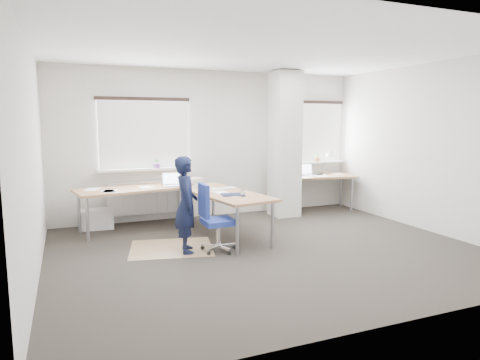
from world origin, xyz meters
name	(u,v)px	position (x,y,z in m)	size (l,w,h in m)	color
ground	(268,250)	(0.00, 0.00, 0.00)	(6.00, 6.00, 0.00)	#2A2622
room_shell	(266,128)	(0.18, 0.45, 1.75)	(6.04, 5.04, 2.82)	#B9B2A8
floor_mat	(171,248)	(-1.27, 0.60, 0.00)	(1.18, 1.00, 0.01)	#947651
white_crate	(97,219)	(-2.19, 2.25, 0.16)	(0.55, 0.38, 0.33)	white
desk_main	(182,191)	(-0.89, 1.42, 0.69)	(2.82, 2.63, 0.96)	olive
desk_side	(320,177)	(2.25, 2.16, 0.69)	(1.50, 0.93, 1.22)	olive
task_chair	(216,233)	(-0.71, 0.21, 0.27)	(0.53, 0.52, 0.98)	navy
person	(186,205)	(-1.10, 0.36, 0.68)	(0.50, 0.33, 1.36)	black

